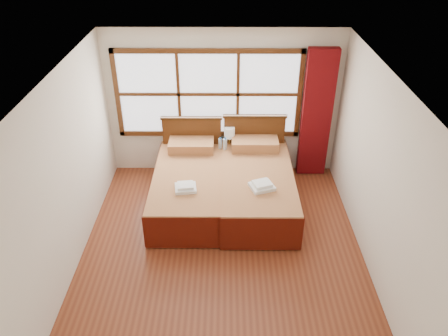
{
  "coord_description": "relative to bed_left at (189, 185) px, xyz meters",
  "views": [
    {
      "loc": [
        0.05,
        -4.71,
        4.33
      ],
      "look_at": [
        0.02,
        0.7,
        0.97
      ],
      "focal_mm": 35.0,
      "sensor_mm": 36.0,
      "label": 1
    }
  ],
  "objects": [
    {
      "name": "ceiling",
      "position": [
        0.55,
        -1.2,
        2.26
      ],
      "size": [
        4.5,
        4.5,
        0.0
      ],
      "primitive_type": "plane",
      "rotation": [
        3.14,
        0.0,
        0.0
      ],
      "color": "white",
      "rests_on": "wall_back"
    },
    {
      "name": "floor",
      "position": [
        0.55,
        -1.2,
        -0.34
      ],
      "size": [
        4.5,
        4.5,
        0.0
      ],
      "primitive_type": "plane",
      "color": "brown",
      "rests_on": "ground"
    },
    {
      "name": "wall_back",
      "position": [
        0.55,
        1.05,
        0.96
      ],
      "size": [
        4.0,
        0.0,
        4.0
      ],
      "primitive_type": "plane",
      "rotation": [
        1.57,
        0.0,
        0.0
      ],
      "color": "silver",
      "rests_on": "floor"
    },
    {
      "name": "curtain",
      "position": [
        2.15,
        0.91,
        0.83
      ],
      "size": [
        0.5,
        0.16,
        2.3
      ],
      "primitive_type": "cube",
      "color": "maroon",
      "rests_on": "wall_back"
    },
    {
      "name": "bed_right",
      "position": [
        1.1,
        -0.0,
        0.01
      ],
      "size": [
        1.17,
        2.27,
        1.14
      ],
      "color": "#3A200C",
      "rests_on": "floor"
    },
    {
      "name": "wall_right",
      "position": [
        2.55,
        -1.2,
        0.96
      ],
      "size": [
        0.0,
        4.5,
        4.5
      ],
      "primitive_type": "plane",
      "rotation": [
        1.57,
        0.0,
        -1.57
      ],
      "color": "silver",
      "rests_on": "floor"
    },
    {
      "name": "bottle_far",
      "position": [
        0.59,
        0.7,
        0.36
      ],
      "size": [
        0.07,
        0.07,
        0.27
      ],
      "color": "#AECADF",
      "rests_on": "nightstand"
    },
    {
      "name": "bottle_near",
      "position": [
        0.5,
        0.76,
        0.34
      ],
      "size": [
        0.06,
        0.06,
        0.23
      ],
      "color": "#AECADF",
      "rests_on": "nightstand"
    },
    {
      "name": "towels_right",
      "position": [
        1.14,
        -0.49,
        0.32
      ],
      "size": [
        0.42,
        0.39,
        0.1
      ],
      "rotation": [
        0.0,
        0.0,
        0.35
      ],
      "color": "white",
      "rests_on": "bed_right"
    },
    {
      "name": "nightstand",
      "position": [
        0.61,
        0.8,
        -0.05
      ],
      "size": [
        0.43,
        0.43,
        0.57
      ],
      "color": "#4C2810",
      "rests_on": "floor"
    },
    {
      "name": "bed_left",
      "position": [
        0.0,
        0.0,
        0.0
      ],
      "size": [
        1.13,
        2.2,
        1.1
      ],
      "color": "#3A200C",
      "rests_on": "floor"
    },
    {
      "name": "towels_left",
      "position": [
        -0.01,
        -0.5,
        0.29
      ],
      "size": [
        0.35,
        0.32,
        0.09
      ],
      "rotation": [
        0.0,
        0.0,
        0.13
      ],
      "color": "white",
      "rests_on": "bed_left"
    },
    {
      "name": "lamp",
      "position": [
        0.66,
        0.88,
        0.49
      ],
      "size": [
        0.18,
        0.18,
        0.36
      ],
      "color": "gold",
      "rests_on": "nightstand"
    },
    {
      "name": "window",
      "position": [
        0.3,
        1.02,
        1.16
      ],
      "size": [
        3.16,
        0.06,
        1.56
      ],
      "color": "white",
      "rests_on": "wall_back"
    },
    {
      "name": "wall_left",
      "position": [
        -1.45,
        -1.2,
        0.96
      ],
      "size": [
        0.0,
        4.5,
        4.5
      ],
      "primitive_type": "plane",
      "rotation": [
        1.57,
        0.0,
        1.57
      ],
      "color": "silver",
      "rests_on": "floor"
    }
  ]
}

